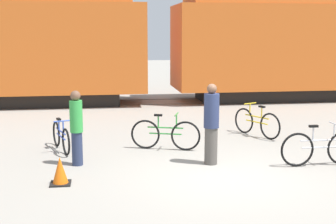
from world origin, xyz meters
name	(u,v)px	position (x,y,z in m)	size (l,w,h in m)	color
ground_plane	(224,175)	(0.00, 0.00, 0.00)	(80.00, 80.00, 0.00)	gray
freight_train	(160,33)	(0.00, 10.42, 2.89)	(28.64, 3.05, 5.51)	black
rail_near	(162,104)	(0.00, 9.70, 0.01)	(40.64, 0.07, 0.01)	#4C4238
rail_far	(158,99)	(0.00, 11.14, 0.01)	(40.64, 0.07, 0.01)	#4C4238
bicycle_green	(165,134)	(-0.92, 2.29, 0.40)	(1.71, 0.62, 0.93)	black
bicycle_silver	(320,148)	(2.29, 0.36, 0.40)	(1.85, 0.46, 0.96)	black
bicycle_blue	(61,137)	(-3.52, 2.57, 0.35)	(0.59, 1.60, 0.82)	black
bicycle_yellow	(257,123)	(1.88, 3.45, 0.39)	(0.84, 1.61, 0.93)	black
person_in_green	(76,127)	(-3.06, 1.19, 0.87)	(0.28, 0.28, 1.68)	#283351
person_in_navy	(211,124)	(-0.08, 0.85, 0.92)	(0.34, 0.34, 1.82)	#514C47
traffic_cone	(60,172)	(-3.33, -0.12, 0.25)	(0.40, 0.40, 0.55)	black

